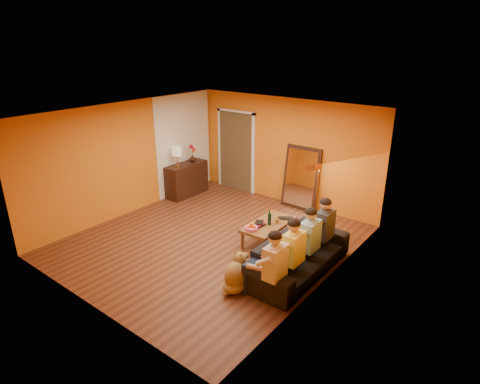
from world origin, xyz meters
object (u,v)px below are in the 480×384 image
Objects in this scene: coffee_table at (268,232)px; vase at (193,158)px; table_lamp at (177,157)px; person_far_left at (275,268)px; mirror_frame at (301,178)px; dog at (236,273)px; sideboard at (187,179)px; tumbler at (277,221)px; wine_bottle at (269,218)px; laptop at (286,219)px; person_mid_left at (293,253)px; sofa at (299,255)px; floor_lamp at (317,198)px; person_mid_right at (310,241)px; person_far_right at (324,230)px.

vase is at bearing 159.45° from coffee_table.
table_lamp reaches higher than person_far_left.
table_lamp is (-2.79, -1.38, 0.34)m from mirror_frame.
mirror_frame is 2.29× the size of dog.
sideboard is 5.02m from person_far_left.
sideboard is 3.39m from tumbler.
tumbler is at bearing 67.62° from wine_bottle.
tumbler reaches higher than laptop.
dog is at bearing -77.56° from tumbler.
sideboard is 4.53m from dog.
person_mid_left is 1.50m from wine_bottle.
vase reaches higher than wine_bottle.
sofa is 4.61m from vase.
table_lamp is 3.71m from floor_lamp.
sofa is at bearing -142.43° from person_mid_right.
person_mid_left is (4.37, -1.92, 0.18)m from sideboard.
person_mid_right is at bearing -75.54° from laptop.
floor_lamp is at bearing 19.04° from sofa.
sideboard is at bearing -158.86° from floor_lamp.
dog is at bearing -134.03° from person_mid_left.
floor_lamp is at bearing 79.18° from dog.
floor_lamp is (3.65, 0.25, 0.29)m from sideboard.
sideboard is 0.97× the size of person_far_right.
mirror_frame is 1.19m from floor_lamp.
wine_bottle is (0.45, -2.01, -0.18)m from mirror_frame.
dog is 0.54× the size of person_mid_left.
vase is (-3.37, 0.78, 0.51)m from laptop.
mirror_frame is at bearing 102.54° from wine_bottle.
floor_lamp is 2.29m from person_mid_left.
person_far_right is 3.80× the size of laptop.
wine_bottle is at bearing -143.79° from laptop.
mirror_frame is 1.25× the size of person_far_right.
mirror_frame reaches higher than person_mid_right.
person_mid_right is (1.58, -2.45, -0.15)m from mirror_frame.
wine_bottle is (-0.47, 1.66, 0.24)m from dog.
sofa is 1.25m from dog.
person_far_left is (0.13, -1.00, 0.28)m from sofa.
floor_lamp is 1.18× the size of person_mid_right.
person_mid_right reaches higher than sideboard.
wine_bottle reaches higher than tumbler.
sideboard is 3.67m from floor_lamp.
person_far_right reaches higher than vase.
dog is at bearing 154.97° from sofa.
floor_lamp reaches higher than coffee_table.
sofa is (4.24, -1.17, -0.77)m from table_lamp.
floor_lamp is at bearing 124.11° from person_far_right.
table_lamp is 4.53m from person_mid_right.
coffee_table is at bearing 157.75° from person_mid_right.
mirror_frame is 3.81m from dog.
mirror_frame is 8.32× the size of vase.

